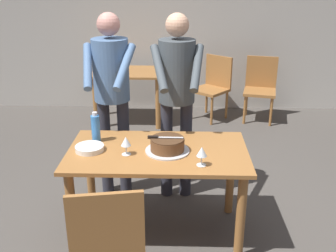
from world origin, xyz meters
name	(u,v)px	position (x,y,z in m)	size (l,w,h in m)	color
ground_plane	(159,231)	(0.00, 0.00, 0.00)	(14.00, 14.00, 0.00)	#4C4742
back_wall	(169,20)	(0.00, 3.30, 1.35)	(10.00, 0.12, 2.70)	#BCB7AD
main_dining_table	(158,165)	(0.00, 0.00, 0.62)	(1.39, 0.78, 0.75)	#9E6633
cake_on_platter	(167,145)	(0.08, -0.02, 0.80)	(0.34, 0.34, 0.11)	silver
cake_knife	(158,137)	(0.00, -0.02, 0.87)	(0.27, 0.02, 0.02)	silver
plate_stack	(90,148)	(-0.52, -0.02, 0.77)	(0.22, 0.22, 0.04)	white
wine_glass_near	(126,142)	(-0.23, -0.08, 0.85)	(0.08, 0.08, 0.14)	silver
wine_glass_far	(202,152)	(0.32, -0.24, 0.85)	(0.08, 0.08, 0.14)	silver
water_bottle	(96,128)	(-0.51, 0.16, 0.86)	(0.07, 0.07, 0.25)	#387AC6
person_cutting_cake	(177,88)	(0.14, 0.60, 1.08)	(0.47, 0.56, 1.72)	#2D2D38
person_standing_beside	(112,87)	(-0.44, 0.63, 1.08)	(0.47, 0.56, 1.72)	#2D2D38
chair_near_side	(108,240)	(-0.27, -0.77, 0.49)	(0.51, 0.51, 0.90)	#9E6633
background_table	(129,82)	(-0.55, 2.60, 0.58)	(1.00, 0.70, 0.74)	#9E6633
background_chair_0	(260,86)	(1.32, 2.76, 0.49)	(0.52, 0.52, 0.90)	#9E6633
background_chair_1	(213,85)	(0.65, 2.80, 0.49)	(0.62, 0.62, 0.90)	#9E6633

